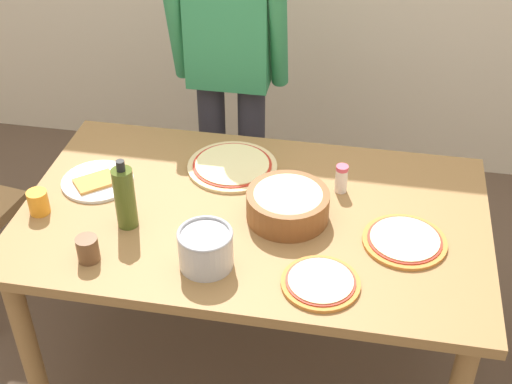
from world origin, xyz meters
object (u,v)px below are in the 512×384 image
person_cook (230,62)px  pizza_cooked_on_tray (405,241)px  popcorn_bowl (288,203)px  cup_small_brown (88,249)px  pizza_raw_on_board (232,166)px  pizza_second_cooked (321,282)px  plate_with_slice (97,181)px  dining_table (253,233)px  salt_shaker (341,179)px  cup_orange (38,202)px  steel_pot (206,248)px  olive_oil_bottle (125,197)px

person_cook → pizza_cooked_on_tray: bearing=-47.6°
popcorn_bowl → cup_small_brown: (-0.58, -0.33, -0.02)m
pizza_raw_on_board → popcorn_bowl: size_ratio=1.20×
pizza_second_cooked → plate_with_slice: size_ratio=0.93×
pizza_cooked_on_tray → plate_with_slice: plate_with_slice is taller
person_cook → pizza_second_cooked: size_ratio=6.67×
dining_table → salt_shaker: 0.37m
person_cook → popcorn_bowl: (0.36, -0.76, -0.12)m
plate_with_slice → cup_orange: size_ratio=3.06×
pizza_raw_on_board → steel_pot: (0.03, -0.54, 0.06)m
steel_pot → dining_table: bearing=71.6°
plate_with_slice → pizza_second_cooked: bearing=-23.9°
pizza_cooked_on_tray → steel_pot: (-0.61, -0.22, 0.06)m
popcorn_bowl → steel_pot: 0.35m
plate_with_slice → cup_small_brown: size_ratio=3.06×
cup_orange → pizza_cooked_on_tray: bearing=2.9°
pizza_raw_on_board → plate_with_slice: 0.50m
steel_pot → cup_small_brown: bearing=-173.1°
pizza_raw_on_board → popcorn_bowl: bearing=-46.2°
cup_orange → salt_shaker: salt_shaker is taller
salt_shaker → cup_orange: bearing=-162.7°
popcorn_bowl → steel_pot: size_ratio=1.61×
pizza_raw_on_board → person_cook: bearing=102.7°
dining_table → pizza_raw_on_board: size_ratio=4.75×
plate_with_slice → steel_pot: steel_pot is taller
popcorn_bowl → cup_small_brown: size_ratio=3.29×
steel_pot → salt_shaker: (0.38, 0.47, -0.01)m
salt_shaker → person_cook: bearing=132.3°
plate_with_slice → olive_oil_bottle: (0.19, -0.21, 0.11)m
pizza_raw_on_board → plate_with_slice: plate_with_slice is taller
pizza_raw_on_board → popcorn_bowl: (0.25, -0.26, 0.05)m
pizza_cooked_on_tray → popcorn_bowl: 0.40m
pizza_second_cooked → cup_orange: cup_orange is taller
person_cook → cup_small_brown: (-0.22, -1.09, -0.14)m
olive_oil_bottle → steel_pot: olive_oil_bottle is taller
cup_orange → person_cook: bearing=61.7°
plate_with_slice → popcorn_bowl: (0.71, -0.07, 0.05)m
pizza_cooked_on_tray → plate_with_slice: (-1.10, 0.14, -0.00)m
pizza_cooked_on_tray → cup_small_brown: 1.01m
person_cook → plate_with_slice: (-0.35, -0.69, -0.17)m
pizza_cooked_on_tray → cup_orange: size_ratio=3.24×
plate_with_slice → cup_small_brown: (0.12, -0.40, 0.03)m
dining_table → cup_orange: bearing=-169.6°
steel_pot → pizza_second_cooked: bearing=-4.2°
pizza_cooked_on_tray → pizza_second_cooked: same height
person_cook → steel_pot: bearing=-82.0°
pizza_cooked_on_tray → pizza_raw_on_board: bearing=153.4°
pizza_cooked_on_tray → olive_oil_bottle: 0.92m
pizza_raw_on_board → cup_orange: size_ratio=3.96×
cup_orange → cup_small_brown: bearing=-38.0°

